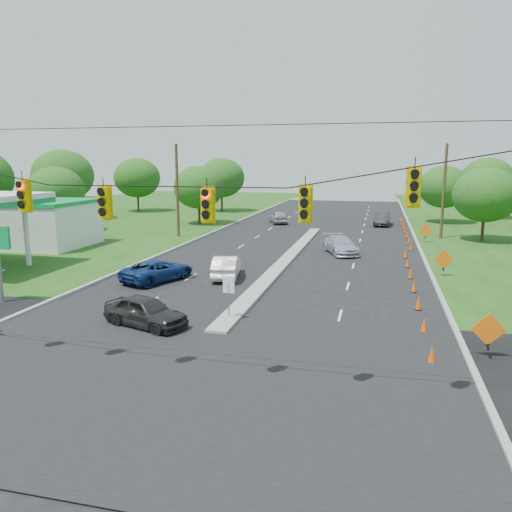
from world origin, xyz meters
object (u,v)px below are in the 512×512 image
(blue_pickup, at_px, (158,270))
(black_sedan, at_px, (145,311))
(gas_station, at_px, (10,219))
(white_sedan, at_px, (226,267))

(blue_pickup, bearing_deg, black_sedan, 133.72)
(gas_station, relative_size, blue_pickup, 4.04)
(white_sedan, distance_m, blue_pickup, 4.32)
(black_sedan, bearing_deg, gas_station, 70.21)
(black_sedan, distance_m, white_sedan, 10.15)
(gas_station, bearing_deg, blue_pickup, -24.31)
(black_sedan, distance_m, blue_pickup, 8.84)
(blue_pickup, bearing_deg, gas_station, -1.89)
(gas_station, distance_m, black_sedan, 25.80)
(gas_station, xyz_separation_m, black_sedan, (20.22, -15.92, -1.87))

